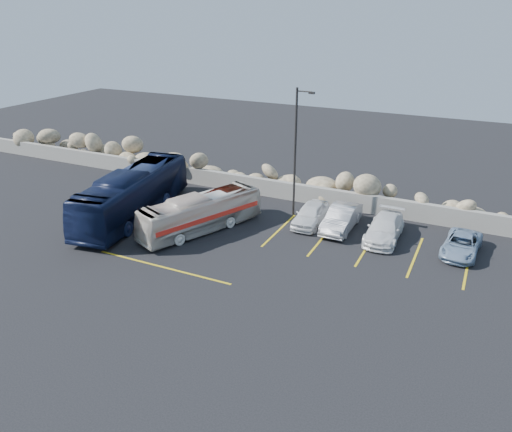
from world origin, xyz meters
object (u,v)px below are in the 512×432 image
at_px(lamppost, 296,150).
at_px(tour_coach, 133,194).
at_px(car_b, 341,218).
at_px(car_c, 385,229).
at_px(car_a, 311,214).
at_px(vintage_bus, 201,213).
at_px(car_d, 461,245).

bearing_deg(lamppost, tour_coach, -153.73).
bearing_deg(car_b, car_c, -4.76).
bearing_deg(car_a, vintage_bus, -147.43).
height_order(car_c, car_d, car_c).
distance_m(vintage_bus, car_a, 6.66).
bearing_deg(lamppost, car_c, -9.64).
xyz_separation_m(lamppost, vintage_bus, (-4.12, -4.54, -3.19)).
bearing_deg(tour_coach, car_d, 1.24).
distance_m(lamppost, car_c, 7.03).
xyz_separation_m(tour_coach, car_c, (15.00, 3.48, -0.86)).
xyz_separation_m(lamppost, car_a, (1.41, -0.85, -3.65)).
xyz_separation_m(lamppost, tour_coach, (-9.08, -4.48, -2.80)).
bearing_deg(tour_coach, lamppost, 17.42).
xyz_separation_m(tour_coach, car_a, (10.49, 3.63, -0.85)).
relative_size(tour_coach, car_c, 2.44).
bearing_deg(tour_coach, vintage_bus, -9.53).
relative_size(lamppost, car_b, 1.90).
relative_size(car_a, car_b, 0.90).
relative_size(lamppost, car_a, 2.10).
bearing_deg(vintage_bus, car_c, 42.41).
bearing_deg(car_c, car_b, 173.52).
bearing_deg(car_b, car_a, -176.63).
height_order(car_a, car_d, car_a).
distance_m(lamppost, car_d, 10.80).
height_order(tour_coach, car_d, tour_coach).
bearing_deg(car_a, car_b, 1.62).
height_order(car_a, car_b, car_b).
xyz_separation_m(vintage_bus, tour_coach, (-4.96, 0.06, 0.39)).
bearing_deg(vintage_bus, car_b, 49.99).
height_order(lamppost, car_b, lamppost).
bearing_deg(vintage_bus, lamppost, 70.82).
distance_m(vintage_bus, car_b, 8.34).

